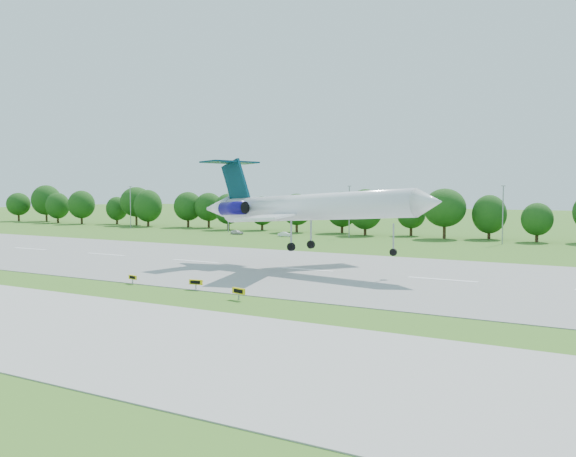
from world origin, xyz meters
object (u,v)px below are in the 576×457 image
object	(u,v)px
service_vehicle_b	(237,232)
service_vehicle_a	(285,234)
taxi_sign_left	(196,282)
airliner	(302,206)

from	to	relation	value
service_vehicle_b	service_vehicle_a	bearing A→B (deg)	-82.89
service_vehicle_a	taxi_sign_left	bearing A→B (deg)	-172.61
taxi_sign_left	service_vehicle_a	distance (m)	80.97
service_vehicle_a	airliner	bearing A→B (deg)	-163.09
airliner	service_vehicle_b	bearing A→B (deg)	140.59
taxi_sign_left	service_vehicle_b	bearing A→B (deg)	112.05
service_vehicle_a	service_vehicle_b	distance (m)	13.89
taxi_sign_left	service_vehicle_b	xyz separation A→B (m)	(-46.48, 73.75, -0.28)
taxi_sign_left	service_vehicle_a	world-z (taller)	taxi_sign_left
airliner	service_vehicle_a	world-z (taller)	airliner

